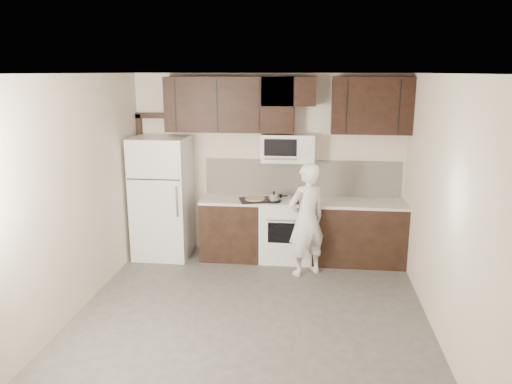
% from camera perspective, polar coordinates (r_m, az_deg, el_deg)
% --- Properties ---
extents(floor, '(4.50, 4.50, 0.00)m').
position_cam_1_polar(floor, '(5.79, -0.74, -14.40)').
color(floor, '#494744').
rests_on(floor, ground).
extents(back_wall, '(4.00, 0.00, 4.00)m').
position_cam_1_polar(back_wall, '(7.47, 1.44, 3.05)').
color(back_wall, beige).
rests_on(back_wall, ground).
extents(ceiling, '(4.50, 4.50, 0.00)m').
position_cam_1_polar(ceiling, '(5.11, -0.84, 13.39)').
color(ceiling, white).
rests_on(ceiling, back_wall).
extents(counter_run, '(2.95, 0.64, 0.91)m').
position_cam_1_polar(counter_run, '(7.37, 5.87, -4.37)').
color(counter_run, black).
rests_on(counter_run, floor).
extents(stove, '(0.76, 0.66, 0.94)m').
position_cam_1_polar(stove, '(7.37, 3.51, -4.26)').
color(stove, silver).
rests_on(stove, floor).
extents(backsplash, '(2.90, 0.02, 0.54)m').
position_cam_1_polar(backsplash, '(7.47, 5.25, 1.66)').
color(backsplash, silver).
rests_on(backsplash, counter_run).
extents(upper_cabinets, '(3.48, 0.35, 0.78)m').
position_cam_1_polar(upper_cabinets, '(7.17, 3.04, 10.09)').
color(upper_cabinets, black).
rests_on(upper_cabinets, back_wall).
extents(microwave, '(0.76, 0.42, 0.40)m').
position_cam_1_polar(microwave, '(7.21, 3.70, 5.06)').
color(microwave, silver).
rests_on(microwave, upper_cabinets).
extents(refrigerator, '(0.80, 0.76, 1.80)m').
position_cam_1_polar(refrigerator, '(7.53, -10.67, -0.62)').
color(refrigerator, silver).
rests_on(refrigerator, floor).
extents(door_trim, '(0.50, 0.08, 2.12)m').
position_cam_1_polar(door_trim, '(7.86, -12.67, 2.49)').
color(door_trim, black).
rests_on(door_trim, floor).
extents(saucepan, '(0.28, 0.16, 0.16)m').
position_cam_1_polar(saucepan, '(7.10, 2.07, -0.64)').
color(saucepan, silver).
rests_on(saucepan, stove).
extents(baking_tray, '(0.50, 0.43, 0.02)m').
position_cam_1_polar(baking_tray, '(7.16, -0.11, -0.93)').
color(baking_tray, black).
rests_on(baking_tray, counter_run).
extents(pizza, '(0.36, 0.36, 0.02)m').
position_cam_1_polar(pizza, '(7.16, -0.11, -0.76)').
color(pizza, tan).
rests_on(pizza, baking_tray).
extents(person, '(0.68, 0.63, 1.56)m').
position_cam_1_polar(person, '(6.76, 5.81, -3.16)').
color(person, white).
rests_on(person, floor).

